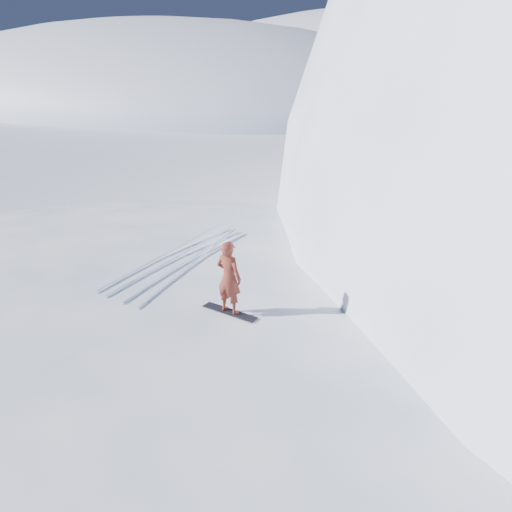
{
  "coord_description": "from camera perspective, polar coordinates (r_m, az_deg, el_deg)",
  "views": [
    {
      "loc": [
        8.31,
        -4.95,
        8.0
      ],
      "look_at": [
        1.5,
        3.78,
        3.5
      ],
      "focal_mm": 35.0,
      "sensor_mm": 36.0,
      "label": 1
    }
  ],
  "objects": [
    {
      "name": "ground",
      "position": [
        12.55,
        -17.16,
        -18.68
      ],
      "size": [
        400.0,
        400.0,
        0.0
      ],
      "primitive_type": "plane",
      "color": "white",
      "rests_on": "ground"
    },
    {
      "name": "near_ridge",
      "position": [
        13.44,
        -3.85,
        -14.48
      ],
      "size": [
        36.0,
        28.0,
        4.8
      ],
      "primitive_type": "ellipsoid",
      "color": "white",
      "rests_on": "ground"
    },
    {
      "name": "far_ridge_a",
      "position": [
        102.05,
        -12.92,
        17.12
      ],
      "size": [
        120.0,
        70.0,
        28.0
      ],
      "primitive_type": "ellipsoid",
      "color": "white",
      "rests_on": "ground"
    },
    {
      "name": "far_ridge_c",
      "position": [
        124.94,
        15.89,
        17.68
      ],
      "size": [
        140.0,
        90.0,
        36.0
      ],
      "primitive_type": "ellipsoid",
      "color": "white",
      "rests_on": "ground"
    },
    {
      "name": "wind_bumps",
      "position": [
        13.88,
        -11.31,
        -13.59
      ],
      "size": [
        16.0,
        14.4,
        1.0
      ],
      "color": "white",
      "rests_on": "ground"
    },
    {
      "name": "snowboard",
      "position": [
        11.72,
        -3.03,
        -6.39
      ],
      "size": [
        1.44,
        0.38,
        0.02
      ],
      "primitive_type": "cube",
      "rotation": [
        0.0,
        0.0,
        0.08
      ],
      "color": "black",
      "rests_on": "near_ridge"
    },
    {
      "name": "snowboarder",
      "position": [
        11.32,
        -3.12,
        -2.46
      ],
      "size": [
        0.67,
        0.47,
        1.74
      ],
      "primitive_type": "imported",
      "rotation": [
        0.0,
        0.0,
        3.22
      ],
      "color": "maroon",
      "rests_on": "snowboard"
    },
    {
      "name": "vapor_plume",
      "position": [
        69.77,
        -16.1,
        14.73
      ],
      "size": [
        10.87,
        8.7,
        7.61
      ],
      "primitive_type": "ellipsoid",
      "color": "white",
      "rests_on": "ground"
    },
    {
      "name": "board_tracks",
      "position": [
        14.88,
        -8.48,
        -0.15
      ],
      "size": [
        2.66,
        5.93,
        0.04
      ],
      "color": "silver",
      "rests_on": "ground"
    }
  ]
}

